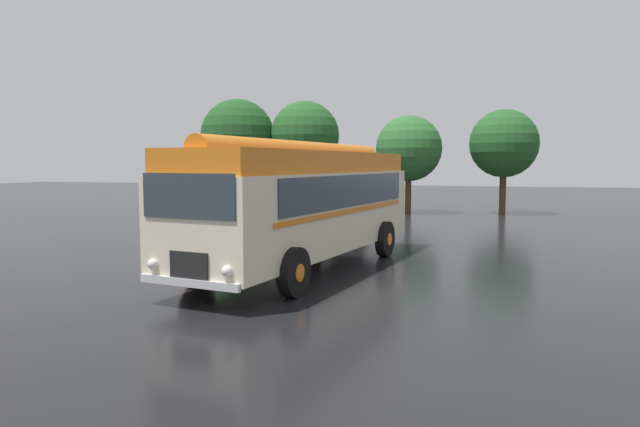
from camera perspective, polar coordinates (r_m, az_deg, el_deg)
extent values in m
plane|color=black|center=(15.51, -5.31, -5.75)|extent=(120.00, 120.00, 0.00)
cube|color=beige|center=(15.58, -1.46, 0.26)|extent=(4.23, 10.28, 2.10)
cube|color=orange|center=(15.53, -1.47, 5.16)|extent=(4.00, 10.05, 0.56)
cylinder|color=orange|center=(15.53, -1.48, 6.12)|extent=(2.27, 9.46, 0.60)
cube|color=#2D3842|center=(15.29, 3.27, 2.30)|extent=(1.45, 7.88, 0.84)
cube|color=#2D3842|center=(16.42, -4.93, 2.48)|extent=(1.45, 7.88, 0.84)
cube|color=orange|center=(15.24, 3.11, 0.26)|extent=(1.48, 8.08, 0.12)
cube|color=orange|center=(16.36, -5.08, 0.58)|extent=(1.48, 8.08, 0.12)
cube|color=#2D3842|center=(11.31, -13.10, 1.71)|extent=(2.17, 0.42, 0.88)
cube|color=black|center=(11.47, -12.98, -5.14)|extent=(0.90, 0.22, 0.56)
cube|color=silver|center=(11.52, -13.01, -6.77)|extent=(2.36, 0.52, 0.16)
sphere|color=white|center=(10.93, -9.30, -5.73)|extent=(0.22, 0.22, 0.22)
sphere|color=white|center=(12.04, -16.37, -4.87)|extent=(0.22, 0.22, 0.22)
cylinder|color=black|center=(12.41, -2.62, -5.88)|extent=(0.47, 1.13, 1.10)
cylinder|color=orange|center=(12.41, -2.62, -5.88)|extent=(0.38, 0.44, 0.39)
cylinder|color=black|center=(13.81, -12.21, -4.87)|extent=(0.47, 1.13, 1.10)
cylinder|color=orange|center=(13.81, -12.21, -4.87)|extent=(0.38, 0.44, 0.39)
cylinder|color=black|center=(17.85, 6.53, -2.55)|extent=(0.47, 1.13, 1.10)
cylinder|color=orange|center=(17.85, 6.53, -2.55)|extent=(0.38, 0.44, 0.39)
cylinder|color=black|center=(18.85, -0.97, -2.11)|extent=(0.47, 1.13, 1.10)
cylinder|color=orange|center=(18.85, -0.97, -2.11)|extent=(0.38, 0.44, 0.39)
cube|color=#144C28|center=(28.20, -1.80, 0.52)|extent=(2.21, 4.38, 0.70)
cube|color=#144C28|center=(28.31, -1.76, 1.90)|extent=(1.76, 2.35, 0.64)
cube|color=#2D3842|center=(28.18, -0.24, 1.89)|extent=(0.26, 1.92, 0.50)
cube|color=#2D3842|center=(28.45, -3.26, 1.91)|extent=(0.26, 1.92, 0.50)
cylinder|color=black|center=(26.81, -0.44, -0.46)|extent=(0.28, 0.66, 0.64)
cylinder|color=black|center=(27.13, -4.11, -0.41)|extent=(0.28, 0.66, 0.64)
cylinder|color=black|center=(29.38, 0.33, 0.02)|extent=(0.28, 0.66, 0.64)
cylinder|color=black|center=(29.67, -3.04, 0.07)|extent=(0.28, 0.66, 0.64)
cube|color=black|center=(27.83, 2.96, 0.46)|extent=(2.10, 4.35, 0.70)
cube|color=black|center=(27.93, 3.01, 1.85)|extent=(1.70, 2.32, 0.64)
cube|color=#2D3842|center=(27.85, 4.56, 1.83)|extent=(0.21, 1.93, 0.50)
cube|color=#2D3842|center=(28.03, 1.47, 1.87)|extent=(0.21, 1.93, 0.50)
cylinder|color=black|center=(26.48, 4.52, -0.55)|extent=(0.26, 0.66, 0.64)
cylinder|color=black|center=(26.69, 0.75, -0.49)|extent=(0.26, 0.66, 0.64)
cylinder|color=black|center=(29.06, 4.99, -0.05)|extent=(0.26, 0.66, 0.64)
cylinder|color=black|center=(29.26, 1.55, 0.00)|extent=(0.26, 0.66, 0.64)
cylinder|color=#4C3823|center=(35.88, -8.17, 2.66)|extent=(0.30, 0.30, 2.85)
sphere|color=#1E4C1E|center=(35.88, -8.23, 7.66)|extent=(4.55, 4.55, 4.55)
sphere|color=#1E4C1E|center=(35.85, -9.17, 8.23)|extent=(2.59, 2.59, 2.59)
cylinder|color=#4C3823|center=(35.31, -1.52, 2.79)|extent=(0.36, 0.36, 3.00)
sphere|color=#235623|center=(35.32, -1.53, 7.79)|extent=(4.23, 4.23, 4.23)
sphere|color=#235623|center=(35.11, -1.95, 8.01)|extent=(2.67, 2.67, 2.67)
cylinder|color=#4C3823|center=(33.21, 8.81, 2.00)|extent=(0.35, 0.35, 2.32)
sphere|color=#2D662D|center=(33.18, 8.87, 6.45)|extent=(3.77, 3.77, 3.77)
sphere|color=#2D662D|center=(32.87, 8.75, 6.64)|extent=(2.84, 2.84, 2.84)
cylinder|color=#4C3823|center=(34.01, 17.80, 2.10)|extent=(0.37, 0.37, 2.57)
sphere|color=#235623|center=(33.99, 17.92, 6.69)|extent=(3.84, 3.84, 3.84)
sphere|color=#235623|center=(33.95, 18.76, 6.72)|extent=(2.74, 2.74, 2.74)
cone|color=orange|center=(15.85, -13.69, -4.63)|extent=(0.36, 0.36, 0.55)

